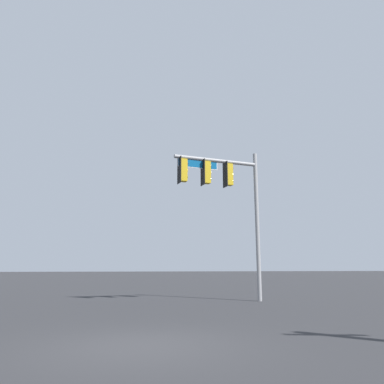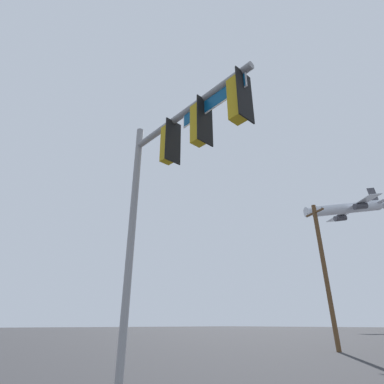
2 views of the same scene
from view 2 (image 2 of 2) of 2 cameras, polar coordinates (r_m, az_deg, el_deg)
The scene contains 3 objects.
signal_pole_near at distance 7.87m, azimuth -3.46°, elevation 5.72°, with size 4.55×0.62×7.48m.
utility_pole at distance 24.00m, azimuth 23.96°, elevation -13.40°, with size 1.79×0.80×10.13m.
airplane at distance 119.51m, azimuth 27.27°, elevation -2.82°, with size 25.05×27.22×12.47m.
Camera 2 is at (-0.22, -12.90, 1.64)m, focal length 28.00 mm.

